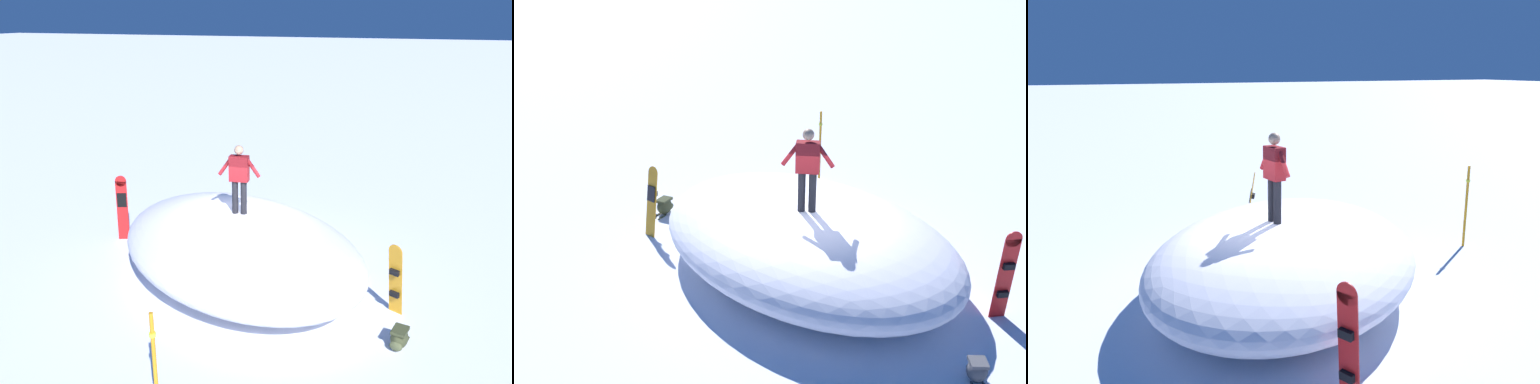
# 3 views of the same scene
# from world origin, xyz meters

# --- Properties ---
(ground) EXTENTS (240.00, 240.00, 0.00)m
(ground) POSITION_xyz_m (0.00, 0.00, 0.00)
(ground) COLOR white
(snow_mound) EXTENTS (7.84, 8.27, 1.38)m
(snow_mound) POSITION_xyz_m (0.46, 0.08, 0.69)
(snow_mound) COLOR white
(snow_mound) RESTS_ON ground
(snowboarder_standing) EXTENTS (0.27, 0.98, 1.59)m
(snowboarder_standing) POSITION_xyz_m (0.22, 0.02, 2.28)
(snowboarder_standing) COLOR black
(snowboarder_standing) RESTS_ON snow_mound
(snowboard_primary_upright) EXTENTS (0.36, 0.37, 1.57)m
(snowboard_primary_upright) POSITION_xyz_m (1.08, 3.62, 0.81)
(snowboard_primary_upright) COLOR orange
(snowboard_primary_upright) RESTS_ON ground
(snowboard_secondary_upright) EXTENTS (0.27, 0.33, 1.72)m
(snowboard_secondary_upright) POSITION_xyz_m (-0.34, -3.52, 0.89)
(snowboard_secondary_upright) COLOR red
(snowboard_secondary_upright) RESTS_ON ground
(backpack_near) EXTENTS (0.66, 0.38, 0.38)m
(backpack_near) POSITION_xyz_m (2.14, 3.85, 0.20)
(backpack_near) COLOR #383D23
(backpack_near) RESTS_ON ground
(backpack_far) EXTENTS (0.52, 0.38, 0.35)m
(backpack_far) POSITION_xyz_m (-2.07, -3.09, 0.18)
(backpack_far) COLOR #4C4C51
(backpack_far) RESTS_ON ground
(trail_marker_pole) EXTENTS (0.10, 0.10, 1.89)m
(trail_marker_pole) POSITION_xyz_m (5.26, 0.75, 0.99)
(trail_marker_pole) COLOR orange
(trail_marker_pole) RESTS_ON ground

